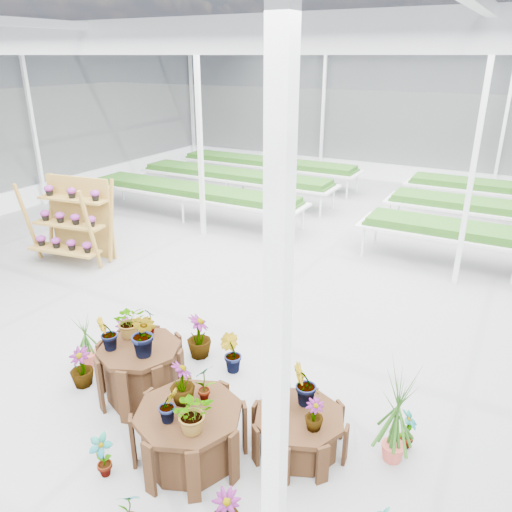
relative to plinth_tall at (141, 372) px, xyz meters
The scene contains 9 objects.
ground_plane 1.75m from the plinth_tall, 87.69° to the left, with size 24.00×24.00×0.00m, color gray.
greenhouse_shell 2.54m from the plinth_tall, 87.69° to the left, with size 18.00×24.00×4.50m, color white, non-canonical shape.
steel_frame 2.54m from the plinth_tall, 87.69° to the left, with size 18.00×24.00×4.50m, color silver, non-canonical shape.
nursery_benches 8.91m from the plinth_tall, 89.56° to the left, with size 16.00×7.00×0.84m, color silver, non-canonical shape.
plinth_tall is the anchor object (origin of this frame).
plinth_mid 1.34m from the plinth_tall, 26.57° to the right, with size 1.22×1.22×0.65m, color #351E0E.
plinth_low 2.21m from the plinth_tall, ahead, with size 1.07×1.07×0.48m, color #351E0E.
shelf_rack 5.34m from the plinth_tall, 146.68° to the left, with size 1.69×0.90×1.79m, color olive, non-canonical shape.
nursery_plants 1.00m from the plinth_tall, ahead, with size 4.80×3.12×1.37m.
Camera 1 is at (3.86, -5.77, 4.20)m, focal length 35.00 mm.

